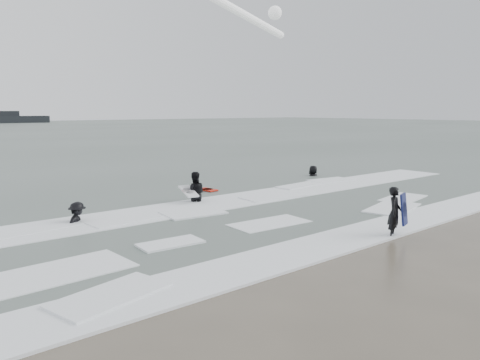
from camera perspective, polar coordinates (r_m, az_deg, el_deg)
ground at (r=15.10m, az=12.14°, el=-6.33°), size 320.00×320.00×0.00m
surfer_centre at (r=15.04m, az=18.18°, el=-6.63°), size 0.68×0.58×1.57m
surfer_wading at (r=19.56m, az=-5.54°, el=-2.77°), size 1.13×1.05×1.85m
surfer_breaker at (r=16.77m, az=-19.16°, el=-5.13°), size 1.18×1.14×1.62m
surfer_right_near at (r=21.67m, az=-4.81°, el=-1.65°), size 0.95×0.68×1.49m
surfer_right_far at (r=27.34m, az=8.91°, el=0.40°), size 0.99×0.77×1.80m
surf_foam at (r=17.57m, az=2.69°, el=-3.91°), size 30.03×9.06×0.09m
bodyboards at (r=18.45m, az=1.20°, el=-1.85°), size 2.94×10.83×1.25m
vessel_horizon at (r=151.23m, az=-27.06°, el=6.67°), size 25.43×4.54×3.45m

